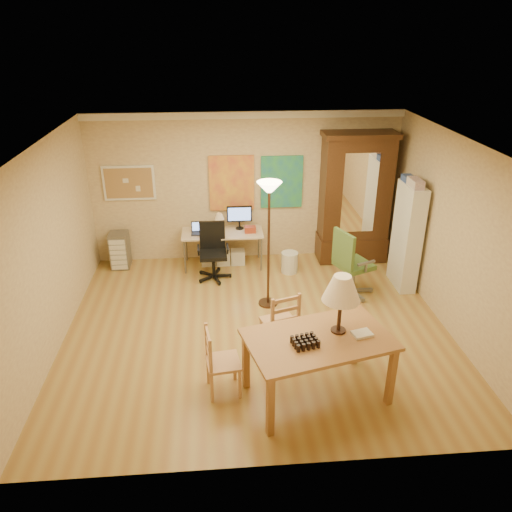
{
  "coord_description": "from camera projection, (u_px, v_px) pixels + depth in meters",
  "views": [
    {
      "loc": [
        -0.53,
        -6.13,
        4.08
      ],
      "look_at": [
        0.01,
        0.3,
        1.03
      ],
      "focal_mm": 35.0,
      "sensor_mm": 36.0,
      "label": 1
    }
  ],
  "objects": [
    {
      "name": "floor",
      "position": [
        257.0,
        328.0,
        7.3
      ],
      "size": [
        5.5,
        5.5,
        0.0
      ],
      "primitive_type": "plane",
      "color": "olive",
      "rests_on": "ground"
    },
    {
      "name": "crown_molding",
      "position": [
        245.0,
        115.0,
        8.39
      ],
      "size": [
        5.5,
        0.08,
        0.12
      ],
      "primitive_type": "cube",
      "color": "white",
      "rests_on": "floor"
    },
    {
      "name": "corkboard",
      "position": [
        129.0,
        183.0,
        8.73
      ],
      "size": [
        0.9,
        0.04,
        0.62
      ],
      "primitive_type": "cube",
      "color": "tan",
      "rests_on": "floor"
    },
    {
      "name": "art_panel_left",
      "position": [
        232.0,
        183.0,
        8.89
      ],
      "size": [
        0.8,
        0.04,
        1.0
      ],
      "primitive_type": "cube",
      "color": "yellow",
      "rests_on": "floor"
    },
    {
      "name": "art_panel_right",
      "position": [
        282.0,
        182.0,
        8.96
      ],
      "size": [
        0.75,
        0.04,
        0.95
      ],
      "primitive_type": "cube",
      "color": "teal",
      "rests_on": "floor"
    },
    {
      "name": "dining_table",
      "position": [
        327.0,
        324.0,
        5.63
      ],
      "size": [
        1.83,
        1.36,
        1.54
      ],
      "color": "brown",
      "rests_on": "floor"
    },
    {
      "name": "ladder_chair_back",
      "position": [
        281.0,
        324.0,
        6.61
      ],
      "size": [
        0.54,
        0.53,
        0.93
      ],
      "color": "tan",
      "rests_on": "floor"
    },
    {
      "name": "ladder_chair_left",
      "position": [
        221.0,
        363.0,
        5.9
      ],
      "size": [
        0.44,
        0.45,
        0.87
      ],
      "color": "tan",
      "rests_on": "floor"
    },
    {
      "name": "torchiere_lamp",
      "position": [
        269.0,
        208.0,
        7.24
      ],
      "size": [
        0.36,
        0.36,
        2.01
      ],
      "color": "#43281B",
      "rests_on": "floor"
    },
    {
      "name": "computer_desk",
      "position": [
        224.0,
        245.0,
        9.04
      ],
      "size": [
        1.44,
        0.63,
        1.09
      ],
      "color": "#CAB194",
      "rests_on": "floor"
    },
    {
      "name": "office_chair_black",
      "position": [
        214.0,
        264.0,
        8.63
      ],
      "size": [
        0.61,
        0.61,
        0.98
      ],
      "color": "black",
      "rests_on": "floor"
    },
    {
      "name": "office_chair_green",
      "position": [
        351.0,
        277.0,
        8.09
      ],
      "size": [
        0.7,
        0.7,
        1.14
      ],
      "color": "slate",
      "rests_on": "floor"
    },
    {
      "name": "drawer_cart",
      "position": [
        120.0,
        250.0,
        8.99
      ],
      "size": [
        0.32,
        0.39,
        0.65
      ],
      "color": "slate",
      "rests_on": "floor"
    },
    {
      "name": "armoire",
      "position": [
        354.0,
        206.0,
        9.02
      ],
      "size": [
        1.29,
        0.61,
        2.37
      ],
      "color": "#35200E",
      "rests_on": "floor"
    },
    {
      "name": "bookshelf",
      "position": [
        407.0,
        237.0,
        8.14
      ],
      "size": [
        0.26,
        0.71,
        1.76
      ],
      "color": "white",
      "rests_on": "floor"
    },
    {
      "name": "wastebin",
      "position": [
        289.0,
        262.0,
        8.86
      ],
      "size": [
        0.3,
        0.3,
        0.37
      ],
      "primitive_type": "cylinder",
      "color": "silver",
      "rests_on": "floor"
    }
  ]
}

